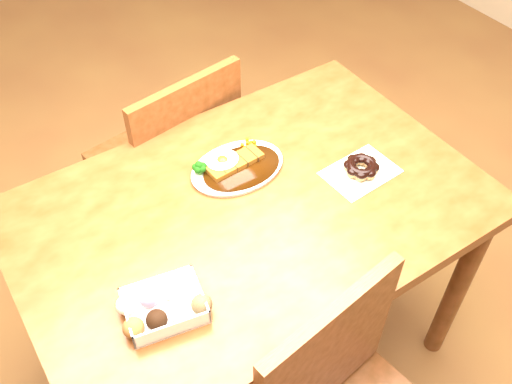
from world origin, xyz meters
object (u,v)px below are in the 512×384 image
table (252,230)px  chair_far (173,160)px  donut_box (163,306)px  katsu_curry_plate (235,166)px  pon_de_ring (361,167)px

table → chair_far: (0.02, 0.54, -0.17)m
table → donut_box: (-0.33, -0.16, 0.12)m
katsu_curry_plate → donut_box: 0.47m
table → chair_far: bearing=87.8°
donut_box → pon_de_ring: 0.65m
chair_far → katsu_curry_plate: 0.49m
table → donut_box: donut_box is taller
table → pon_de_ring: 0.34m
donut_box → table: bearing=25.6°
donut_box → pon_de_ring: donut_box is taller
chair_far → katsu_curry_plate: chair_far is taller
chair_far → donut_box: chair_far is taller
chair_far → pon_de_ring: bearing=107.7°
katsu_curry_plate → donut_box: bearing=-141.5°
chair_far → donut_box: bearing=54.7°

